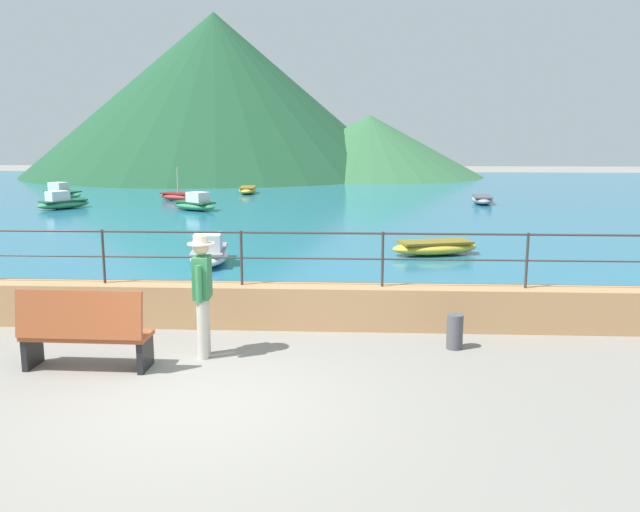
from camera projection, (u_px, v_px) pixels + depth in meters
ground_plane at (198, 403)px, 7.79m from camera, size 120.00×120.00×0.00m
promenade_wall at (242, 305)px, 10.87m from camera, size 20.00×0.56×0.70m
railing at (241, 247)px, 10.69m from camera, size 18.44×0.04×0.90m
lake_water at (318, 197)px, 33.16m from camera, size 64.00×44.32×0.06m
hill_main at (216, 95)px, 50.95m from camera, size 29.24×29.24×12.32m
hill_secondary at (369, 146)px, 48.98m from camera, size 17.13×17.13×4.57m
bench_main at (84, 330)px, 8.77m from camera, size 1.71×0.59×1.13m
person_walking at (202, 290)px, 9.24m from camera, size 0.38×0.57×1.75m
bollard at (455, 332)px, 9.72m from camera, size 0.24×0.24×0.52m
boat_0 at (195, 204)px, 27.02m from camera, size 2.39×2.07×0.76m
boat_1 at (435, 247)px, 17.03m from camera, size 2.46×1.49×0.36m
boat_2 at (180, 196)px, 31.01m from camera, size 2.46×1.85×1.56m
boat_3 at (62, 202)px, 27.57m from camera, size 2.09×2.38×0.76m
boat_4 at (62, 193)px, 32.27m from camera, size 2.47×1.76×0.76m
boat_5 at (209, 252)px, 15.87m from camera, size 1.18×2.39×0.76m
boat_6 at (248, 190)px, 34.78m from camera, size 1.05×2.36×0.36m
boat_7 at (482, 199)px, 29.61m from camera, size 1.13×2.38×0.36m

